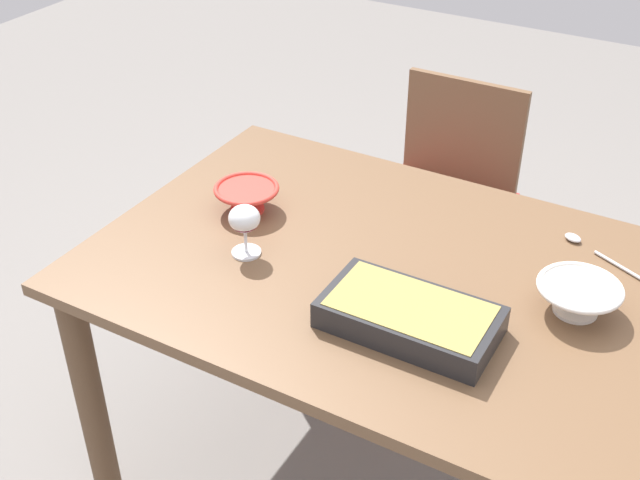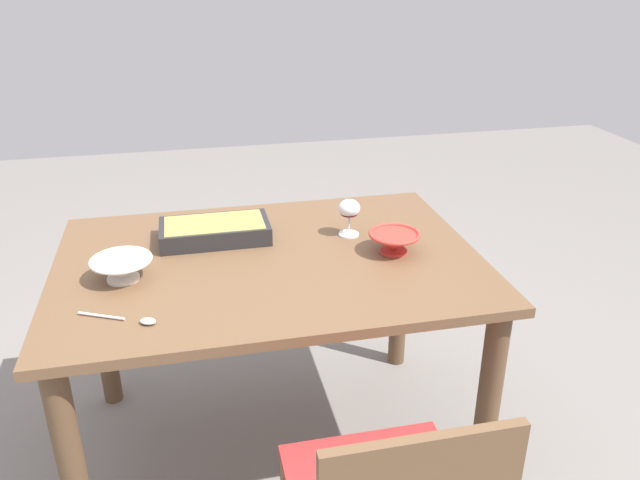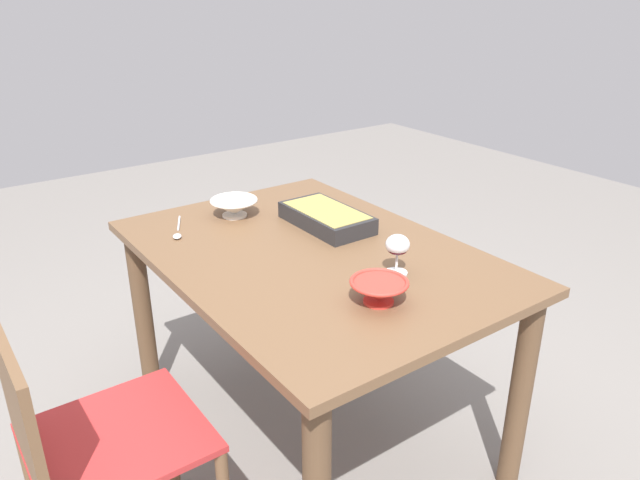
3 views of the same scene
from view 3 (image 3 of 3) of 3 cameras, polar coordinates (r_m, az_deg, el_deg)
ground_plane at (r=2.46m, az=-0.74°, el=-17.68°), size 8.00×8.00×0.00m
dining_table at (r=2.09m, az=-0.83°, el=-4.14°), size 1.34×0.95×0.77m
chair at (r=1.79m, az=-21.16°, el=-17.64°), size 0.43×0.45×0.85m
wine_glass at (r=1.86m, az=7.35°, el=-0.69°), size 0.08×0.08×0.13m
casserole_dish at (r=2.24m, az=0.62°, el=2.22°), size 0.37×0.20×0.06m
mixing_bowl at (r=1.71m, az=5.61°, el=-4.71°), size 0.17×0.17×0.07m
small_bowl at (r=2.35m, az=-8.13°, el=3.18°), size 0.18×0.18×0.07m
serving_spoon at (r=2.24m, az=-13.32°, el=0.76°), size 0.21×0.12×0.01m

